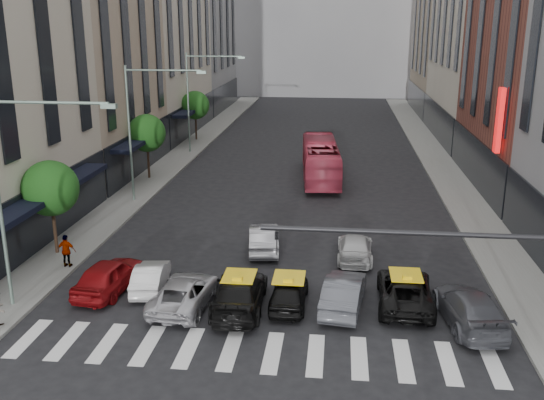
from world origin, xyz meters
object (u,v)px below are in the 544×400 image
(taxi_left, at_px, (240,293))
(bus, at_px, (321,160))
(streetlamp_mid, at_px, (142,116))
(car_red, at_px, (109,276))
(streetlamp_far, at_px, (198,89))
(taxi_center, at_px, (289,292))
(streetlamp_near, at_px, (18,175))
(pedestrian_far, at_px, (67,251))
(car_white_front, at_px, (151,277))

(taxi_left, bearing_deg, bus, -98.59)
(streetlamp_mid, relative_size, car_red, 1.99)
(streetlamp_far, relative_size, car_red, 1.99)
(taxi_left, bearing_deg, taxi_center, -168.17)
(streetlamp_near, bearing_deg, pedestrian_far, 94.82)
(car_red, xyz_separation_m, bus, (8.86, 21.55, 0.76))
(taxi_center, bearing_deg, streetlamp_far, -69.49)
(car_white_front, relative_size, taxi_left, 0.72)
(streetlamp_near, distance_m, streetlamp_far, 32.00)
(streetlamp_far, xyz_separation_m, car_white_front, (4.46, -29.57, -5.29))
(streetlamp_near, relative_size, bus, 0.82)
(streetlamp_near, xyz_separation_m, bus, (11.50, 23.55, -4.38))
(car_white_front, bearing_deg, bus, -115.57)
(car_white_front, xyz_separation_m, pedestrian_far, (-4.81, 1.79, 0.36))
(streetlamp_mid, xyz_separation_m, bus, (11.50, 7.55, -4.38))
(car_red, bearing_deg, streetlamp_mid, -72.66)
(car_red, height_order, taxi_left, car_red)
(taxi_left, height_order, pedestrian_far, pedestrian_far)
(streetlamp_mid, height_order, car_white_front, streetlamp_mid)
(streetlamp_near, relative_size, car_red, 1.99)
(car_red, bearing_deg, car_white_front, -160.07)
(taxi_left, bearing_deg, car_red, -11.84)
(streetlamp_mid, bearing_deg, bus, 33.29)
(car_white_front, relative_size, bus, 0.34)
(taxi_left, distance_m, taxi_center, 2.14)
(streetlamp_near, height_order, taxi_center, streetlamp_near)
(car_white_front, distance_m, pedestrian_far, 5.15)
(streetlamp_mid, bearing_deg, streetlamp_near, -90.00)
(streetlamp_near, bearing_deg, bus, 63.97)
(streetlamp_mid, relative_size, streetlamp_far, 1.00)
(streetlamp_far, height_order, bus, streetlamp_far)
(streetlamp_far, height_order, car_white_front, streetlamp_far)
(car_red, bearing_deg, streetlamp_far, -78.32)
(car_red, height_order, car_white_front, car_red)
(bus, bearing_deg, streetlamp_far, -40.71)
(car_white_front, xyz_separation_m, taxi_center, (6.46, -1.01, 0.04))
(streetlamp_near, distance_m, car_red, 6.11)
(bus, bearing_deg, taxi_left, 78.89)
(streetlamp_near, bearing_deg, taxi_left, 5.92)
(streetlamp_near, relative_size, taxi_left, 1.74)
(car_white_front, distance_m, taxi_left, 4.64)
(taxi_center, bearing_deg, taxi_left, 14.59)
(taxi_left, distance_m, bus, 22.81)
(streetlamp_far, height_order, taxi_center, streetlamp_far)
(streetlamp_far, bearing_deg, bus, -36.30)
(streetlamp_mid, distance_m, bus, 14.44)
(taxi_left, bearing_deg, streetlamp_near, 4.04)
(streetlamp_mid, height_order, taxi_center, streetlamp_mid)
(taxi_center, distance_m, pedestrian_far, 11.62)
(streetlamp_far, bearing_deg, streetlamp_mid, -90.00)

